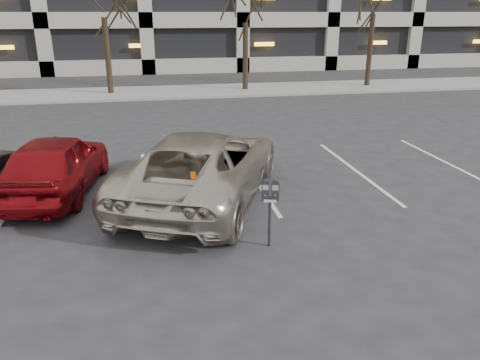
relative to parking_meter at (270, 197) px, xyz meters
The scene contains 6 objects.
ground 1.93m from the parking_meter, 121.07° to the left, with size 140.00×140.00×0.00m, color #28282B.
sidewalk 17.48m from the parking_meter, 92.83° to the left, with size 80.00×4.00×0.12m, color gray.
stall_lines 4.47m from the parking_meter, 121.23° to the left, with size 16.90×5.20×0.00m.
parking_meter is the anchor object (origin of this frame).
suv_silver 2.69m from the parking_meter, 109.59° to the left, with size 4.64×6.19×1.57m.
car_red 5.47m from the parking_meter, 139.85° to the left, with size 1.67×4.16×1.42m, color maroon.
Camera 1 is at (-1.10, -8.77, 4.00)m, focal length 35.00 mm.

